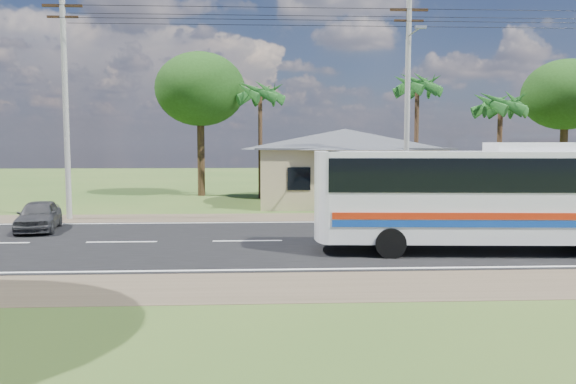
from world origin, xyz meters
name	(u,v)px	position (x,y,z in m)	size (l,w,h in m)	color
ground	(370,240)	(0.00, 0.00, 0.00)	(120.00, 120.00, 0.00)	#2B4C1B
road	(370,240)	(0.00, 0.00, 0.01)	(120.00, 16.00, 0.03)	black
house	(345,159)	(1.00, 13.00, 2.64)	(12.40, 10.00, 5.00)	tan
utility_poles	(401,96)	(2.67, 6.49, 5.77)	(32.80, 2.22, 11.00)	#9E9E99
palm_near	(501,105)	(9.50, 11.00, 5.71)	(2.80, 2.80, 6.70)	#47301E
palm_mid	(417,86)	(6.00, 15.50, 7.16)	(2.80, 2.80, 8.20)	#47301E
palm_far	(260,94)	(-4.00, 16.00, 6.68)	(2.80, 2.80, 7.70)	#47301E
tree_behind_house	(200,90)	(-8.00, 18.00, 7.12)	(6.00, 6.00, 9.61)	#47301E
tree_behind_shed	(566,95)	(16.00, 16.00, 6.68)	(5.60, 5.60, 9.02)	#47301E
coach_bus	(504,190)	(3.88, -2.39, 2.05)	(11.67, 3.23, 3.58)	silver
motorcycle	(520,208)	(8.22, 5.52, 0.50)	(0.66, 1.90, 1.00)	black
small_car	(39,215)	(-13.03, 2.95, 0.62)	(1.47, 3.66, 1.25)	#2C2D2F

